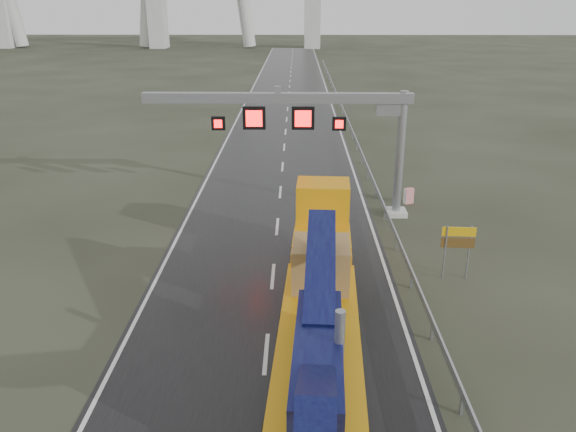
{
  "coord_description": "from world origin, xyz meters",
  "views": [
    {
      "loc": [
        1.04,
        -12.87,
        11.8
      ],
      "look_at": [
        0.7,
        9.41,
        3.2
      ],
      "focal_mm": 35.0,
      "sensor_mm": 36.0,
      "label": 1
    }
  ],
  "objects_px": {
    "sign_gantry": "(316,120)",
    "striped_barrier": "(409,196)",
    "heavy_haul_truck": "(320,287)",
    "exit_sign_pair": "(458,242)"
  },
  "relations": [
    {
      "from": "sign_gantry",
      "to": "striped_barrier",
      "type": "bearing_deg",
      "value": 18.81
    },
    {
      "from": "heavy_haul_truck",
      "to": "striped_barrier",
      "type": "relative_size",
      "value": 19.81
    },
    {
      "from": "sign_gantry",
      "to": "exit_sign_pair",
      "type": "relative_size",
      "value": 5.87
    },
    {
      "from": "exit_sign_pair",
      "to": "heavy_haul_truck",
      "type": "bearing_deg",
      "value": -142.84
    },
    {
      "from": "sign_gantry",
      "to": "heavy_haul_truck",
      "type": "height_order",
      "value": "sign_gantry"
    },
    {
      "from": "heavy_haul_truck",
      "to": "exit_sign_pair",
      "type": "height_order",
      "value": "heavy_haul_truck"
    },
    {
      "from": "heavy_haul_truck",
      "to": "exit_sign_pair",
      "type": "xyz_separation_m",
      "value": [
        6.26,
        4.21,
        0.04
      ]
    },
    {
      "from": "heavy_haul_truck",
      "to": "sign_gantry",
      "type": "bearing_deg",
      "value": 92.45
    },
    {
      "from": "exit_sign_pair",
      "to": "striped_barrier",
      "type": "distance_m",
      "value": 10.09
    },
    {
      "from": "heavy_haul_truck",
      "to": "exit_sign_pair",
      "type": "relative_size",
      "value": 7.56
    }
  ]
}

